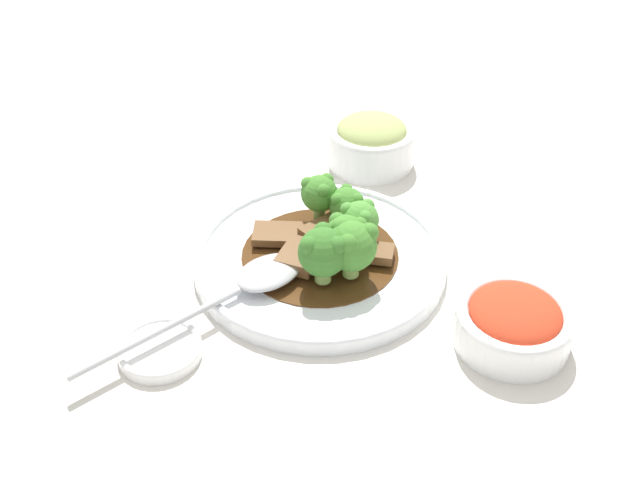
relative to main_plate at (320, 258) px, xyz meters
name	(u,v)px	position (x,y,z in m)	size (l,w,h in m)	color
ground_plane	(320,265)	(0.00, 0.00, -0.01)	(4.00, 4.00, 0.00)	silver
main_plate	(320,258)	(0.00, 0.00, 0.00)	(0.27, 0.27, 0.02)	white
beef_strip_0	(301,257)	(0.00, 0.03, 0.02)	(0.06, 0.06, 0.01)	brown
beef_strip_1	(329,229)	(0.02, -0.03, 0.02)	(0.03, 0.06, 0.02)	brown
beef_strip_2	(371,252)	(-0.04, -0.04, 0.01)	(0.05, 0.05, 0.01)	brown
beef_strip_3	(287,234)	(0.04, 0.01, 0.01)	(0.08, 0.08, 0.01)	brown
broccoli_floret_0	(353,245)	(-0.05, 0.00, 0.05)	(0.05, 0.05, 0.06)	#8EB756
broccoli_floret_1	(319,193)	(0.05, -0.04, 0.04)	(0.04, 0.04, 0.05)	#8EB756
broccoli_floret_2	(347,204)	(0.02, -0.05, 0.04)	(0.04, 0.04, 0.04)	#7FA84C
broccoli_floret_3	(346,235)	(-0.02, -0.01, 0.04)	(0.04, 0.04, 0.05)	#7FA84C
broccoli_floret_4	(360,219)	(-0.01, -0.05, 0.04)	(0.04, 0.04, 0.05)	#8EB756
broccoli_floret_5	(323,251)	(-0.04, 0.03, 0.05)	(0.05, 0.05, 0.06)	#8EB756
serving_spoon	(253,281)	(0.00, 0.09, 0.02)	(0.05, 0.25, 0.01)	#B7B7BC
side_bowl_kimchi	(513,322)	(-0.20, -0.07, 0.01)	(0.11, 0.11, 0.05)	white
side_bowl_appetizer	(371,141)	(0.12, -0.18, 0.02)	(0.11, 0.11, 0.06)	white
sauce_dish	(160,349)	(-0.01, 0.20, 0.00)	(0.08, 0.08, 0.01)	white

